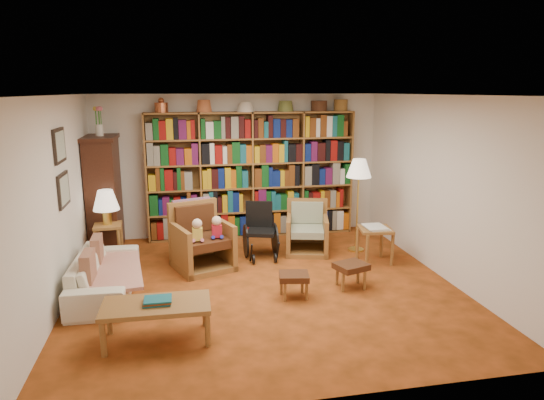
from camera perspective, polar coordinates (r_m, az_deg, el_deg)
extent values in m
plane|color=#AB4A1A|center=(6.59, -0.89, -10.04)|extent=(5.00, 5.00, 0.00)
plane|color=silver|center=(6.08, -0.97, 12.25)|extent=(5.00, 5.00, 0.00)
plane|color=silver|center=(8.65, -3.86, 4.06)|extent=(5.00, 0.00, 5.00)
plane|color=silver|center=(3.87, 5.68, -7.02)|extent=(5.00, 0.00, 5.00)
plane|color=silver|center=(6.29, -23.97, -0.33)|extent=(0.00, 5.00, 5.00)
plane|color=silver|center=(7.09, 19.40, 1.42)|extent=(0.00, 5.00, 5.00)
cube|color=brown|center=(8.54, -2.38, 2.95)|extent=(3.60, 0.30, 2.20)
cube|color=#3B1C10|center=(8.24, -19.12, 0.46)|extent=(0.45, 0.90, 1.80)
cube|color=#3B1C10|center=(8.10, -19.60, 6.90)|extent=(0.50, 0.95, 0.06)
cylinder|color=silver|center=(8.09, -19.66, 7.75)|extent=(0.12, 0.12, 0.18)
cube|color=black|center=(6.47, -23.75, 5.89)|extent=(0.03, 0.52, 0.42)
cube|color=gray|center=(6.47, -23.62, 5.89)|extent=(0.01, 0.44, 0.34)
cube|color=black|center=(6.55, -23.32, 1.11)|extent=(0.03, 0.52, 0.42)
cube|color=gray|center=(6.55, -23.19, 1.12)|extent=(0.01, 0.44, 0.34)
imported|color=beige|center=(6.64, -19.06, -8.23)|extent=(1.77, 0.73, 0.51)
cube|color=beige|center=(6.61, -18.65, -7.87)|extent=(0.96, 1.56, 0.04)
cube|color=maroon|center=(6.92, -19.86, -5.73)|extent=(0.13, 0.38, 0.38)
cube|color=maroon|center=(6.27, -20.80, -7.73)|extent=(0.13, 0.39, 0.39)
cube|color=brown|center=(7.72, -18.76, -2.87)|extent=(0.43, 0.43, 0.04)
cylinder|color=brown|center=(7.67, -19.98, -5.34)|extent=(0.05, 0.05, 0.55)
cylinder|color=brown|center=(7.62, -17.53, -5.27)|extent=(0.05, 0.05, 0.55)
cylinder|color=brown|center=(7.98, -19.63, -4.62)|extent=(0.05, 0.05, 0.55)
cylinder|color=brown|center=(7.93, -17.29, -4.55)|extent=(0.05, 0.05, 0.55)
cylinder|color=gold|center=(7.69, -18.83, -1.95)|extent=(0.13, 0.13, 0.21)
cone|color=#FBEACE|center=(7.63, -18.97, 0.00)|extent=(0.39, 0.39, 0.30)
cube|color=brown|center=(7.26, -8.09, -7.63)|extent=(0.98, 1.00, 0.08)
cube|color=brown|center=(7.15, -10.93, -5.53)|extent=(0.33, 0.77, 0.68)
cube|color=brown|center=(7.18, -5.42, -5.27)|extent=(0.33, 0.77, 0.68)
cube|color=brown|center=(7.46, -8.35, -3.57)|extent=(0.75, 0.33, 0.95)
cube|color=#452512|center=(7.10, -8.17, -4.84)|extent=(0.78, 0.83, 0.13)
cube|color=#452512|center=(7.33, -8.37, -2.06)|extent=(0.59, 0.30, 0.40)
cube|color=#C93543|center=(7.42, -8.43, -1.37)|extent=(0.58, 0.26, 0.42)
cube|color=brown|center=(7.88, 4.11, -5.91)|extent=(0.81, 0.83, 0.07)
cube|color=brown|center=(7.73, 2.00, -4.25)|extent=(0.23, 0.68, 0.59)
cube|color=brown|center=(7.88, 6.23, -3.99)|extent=(0.23, 0.68, 0.59)
cube|color=brown|center=(8.05, 3.58, -2.69)|extent=(0.66, 0.23, 0.82)
cube|color=gray|center=(7.75, 4.20, -3.66)|extent=(0.64, 0.69, 0.11)
cube|color=gray|center=(7.94, 3.72, -1.47)|extent=(0.52, 0.22, 0.35)
cube|color=black|center=(7.50, -1.26, -3.78)|extent=(0.52, 0.52, 0.06)
cube|color=black|center=(7.63, -1.53, -1.68)|extent=(0.42, 0.16, 0.42)
cylinder|color=black|center=(7.60, -3.11, -4.82)|extent=(0.03, 0.52, 0.52)
cylinder|color=black|center=(7.68, 0.34, -4.62)|extent=(0.03, 0.52, 0.52)
cylinder|color=black|center=(7.34, -2.19, -7.00)|extent=(0.03, 0.15, 0.15)
cylinder|color=black|center=(7.39, 0.39, -6.83)|extent=(0.03, 0.15, 0.15)
cylinder|color=gold|center=(8.08, 9.83, -5.75)|extent=(0.25, 0.25, 0.03)
cylinder|color=gold|center=(7.91, 10.00, -1.48)|extent=(0.03, 0.03, 1.27)
cone|color=#FBEACE|center=(7.77, 10.21, 3.71)|extent=(0.40, 0.40, 0.29)
cube|color=brown|center=(7.45, 12.06, -3.40)|extent=(0.54, 0.54, 0.04)
cylinder|color=brown|center=(7.28, 11.13, -5.95)|extent=(0.05, 0.05, 0.50)
cylinder|color=brown|center=(7.44, 13.97, -5.69)|extent=(0.05, 0.05, 0.50)
cylinder|color=brown|center=(7.63, 10.02, -5.03)|extent=(0.05, 0.05, 0.50)
cylinder|color=brown|center=(7.78, 12.75, -4.81)|extent=(0.05, 0.05, 0.50)
cube|color=silver|center=(7.44, 12.07, -3.14)|extent=(0.35, 0.42, 0.03)
cube|color=#452512|center=(6.15, 2.59, -8.98)|extent=(0.42, 0.37, 0.07)
cylinder|color=brown|center=(6.08, 1.54, -10.83)|extent=(0.04, 0.04, 0.24)
cylinder|color=brown|center=(6.15, 4.10, -10.61)|extent=(0.04, 0.04, 0.24)
cylinder|color=brown|center=(6.28, 1.09, -10.04)|extent=(0.04, 0.04, 0.24)
cylinder|color=brown|center=(6.34, 3.57, -9.83)|extent=(0.04, 0.04, 0.24)
cube|color=#452512|center=(6.51, 9.30, -7.71)|extent=(0.48, 0.45, 0.08)
cylinder|color=brown|center=(6.42, 8.35, -9.58)|extent=(0.04, 0.04, 0.26)
cylinder|color=brown|center=(6.52, 10.85, -9.32)|extent=(0.04, 0.04, 0.26)
cylinder|color=brown|center=(6.63, 7.67, -8.83)|extent=(0.04, 0.04, 0.26)
cylinder|color=brown|center=(6.72, 10.09, -8.60)|extent=(0.04, 0.04, 0.26)
cube|color=brown|center=(5.25, -13.47, -11.99)|extent=(1.12, 0.58, 0.05)
cylinder|color=brown|center=(5.19, -19.25, -15.24)|extent=(0.06, 0.06, 0.36)
cylinder|color=brown|center=(5.13, -7.58, -14.91)|extent=(0.06, 0.06, 0.36)
cylinder|color=brown|center=(5.60, -18.60, -13.05)|extent=(0.06, 0.06, 0.36)
cylinder|color=brown|center=(5.54, -7.90, -12.71)|extent=(0.06, 0.06, 0.36)
cube|color=brown|center=(5.23, -13.50, -11.47)|extent=(0.29, 0.23, 0.05)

